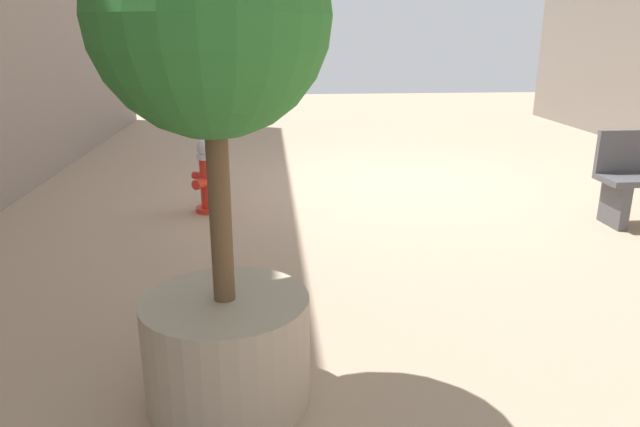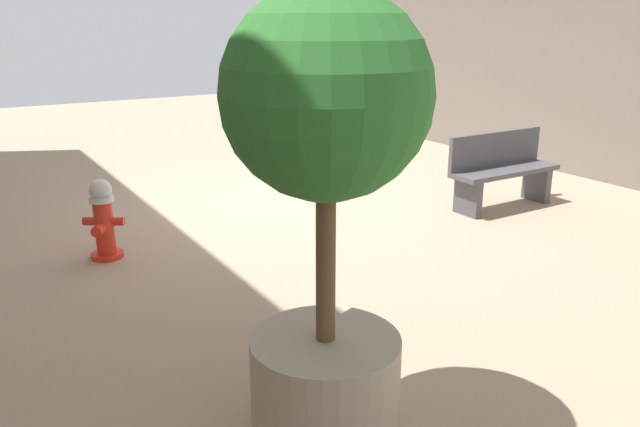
# 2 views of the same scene
# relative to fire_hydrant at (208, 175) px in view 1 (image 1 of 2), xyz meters

# --- Properties ---
(ground_plane) EXTENTS (23.40, 23.40, 0.00)m
(ground_plane) POSITION_rel_fire_hydrant_xyz_m (-2.36, -1.03, -0.41)
(ground_plane) COLOR tan
(fire_hydrant) EXTENTS (0.39, 0.38, 0.82)m
(fire_hydrant) POSITION_rel_fire_hydrant_xyz_m (0.00, 0.00, 0.00)
(fire_hydrant) COLOR red
(fire_hydrant) RESTS_ON ground_plane
(planter_tree) EXTENTS (1.10, 1.10, 2.51)m
(planter_tree) POSITION_rel_fire_hydrant_xyz_m (-0.42, 3.50, 1.13)
(planter_tree) COLOR tan
(planter_tree) RESTS_ON ground_plane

